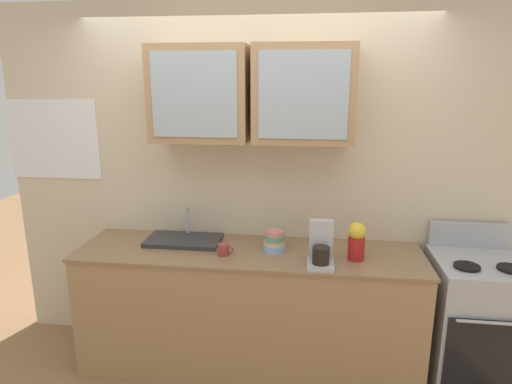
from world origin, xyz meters
name	(u,v)px	position (x,y,z in m)	size (l,w,h in m)	color
ground_plane	(249,363)	(0.00, 0.00, 0.00)	(10.00, 10.00, 0.00)	#936B47
back_wall_unit	(254,165)	(-0.01, 0.32, 1.46)	(3.85, 0.44, 2.61)	beige
counter	(249,309)	(0.00, 0.00, 0.45)	(2.42, 0.64, 0.91)	#A87F56
stove_range	(474,323)	(1.55, 0.00, 0.46)	(0.58, 0.64, 1.09)	#ADAFB5
sink_faucet	(184,239)	(-0.50, 0.11, 0.93)	(0.54, 0.31, 0.24)	#2D2D30
bowl_stack	(274,241)	(0.18, 0.03, 0.97)	(0.16, 0.16, 0.14)	#8CB7E0
vase	(357,240)	(0.73, -0.06, 1.04)	(0.12, 0.12, 0.26)	#B21E1E
cup_near_sink	(224,250)	(-0.16, -0.10, 0.95)	(0.11, 0.08, 0.08)	#993838
coffee_maker	(321,249)	(0.49, -0.18, 1.01)	(0.17, 0.20, 0.29)	#B7B7BC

